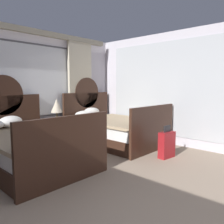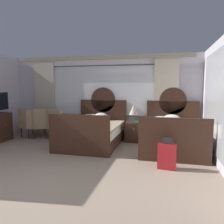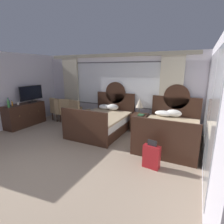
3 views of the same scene
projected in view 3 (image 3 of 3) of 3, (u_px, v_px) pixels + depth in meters
The scene contains 19 objects.
ground_plane at pixel (21, 181), 3.43m from camera, with size 24.00×24.00×0.00m, color gray.
wall_back_window at pixel (115, 88), 6.83m from camera, with size 6.35×0.22×2.70m.
wall_left at pixel (2, 92), 6.09m from camera, with size 0.07×4.91×2.70m.
wall_right_mirror at pixel (212, 111), 3.36m from camera, with size 0.08×4.91×2.70m.
bed_near_window at pixel (103, 122), 6.06m from camera, with size 1.56×2.21×1.65m.
bed_near_mirror at pixel (169, 132), 5.11m from camera, with size 1.56×2.21×1.65m.
nightstand_between_beds at pixel (140, 122), 6.17m from camera, with size 0.54×0.57×0.59m.
table_lamp_on_nightstand at pixel (139, 103), 6.09m from camera, with size 0.27×0.27×0.54m.
book_on_nightstand at pixel (141, 115), 5.97m from camera, with size 0.18×0.26×0.03m.
dresser_minibar at pixel (25, 115), 6.68m from camera, with size 0.54×1.52×0.86m.
tv_flatscreen at pixel (31, 94), 6.80m from camera, with size 0.20×1.00×0.64m.
bottle_soda_green at pixel (8, 104), 5.93m from camera, with size 0.08×0.08×0.32m.
bottle_spirit_blue at pixel (9, 103), 6.12m from camera, with size 0.08×0.08×0.30m.
bottle_liquor_amber at pixel (12, 104), 6.17m from camera, with size 0.05×0.05×0.20m.
cup_on_dresser at pixel (18, 103), 6.39m from camera, with size 0.11×0.08×0.08m.
armchair_by_window_left at pixel (78, 111), 6.96m from camera, with size 0.79×0.79×0.96m.
armchair_by_window_centre at pixel (64, 110), 7.27m from camera, with size 0.78×0.78×0.96m.
armchair_by_window_right at pixel (59, 109), 7.38m from camera, with size 0.71×0.71×0.96m.
suitcase_on_floor at pixel (151, 157), 3.84m from camera, with size 0.38×0.20×0.65m.
Camera 3 is at (2.92, -1.90, 2.14)m, focal length 28.14 mm.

